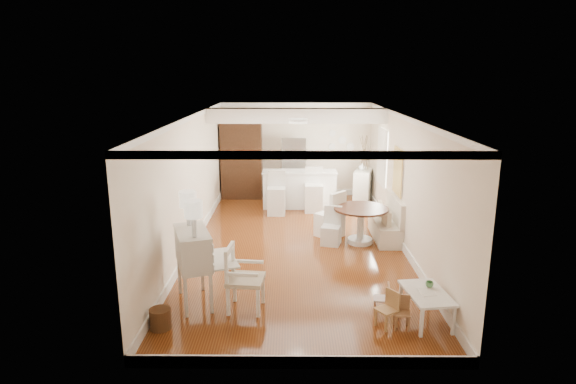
{
  "coord_description": "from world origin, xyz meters",
  "views": [
    {
      "loc": [
        -0.13,
        -9.89,
        3.66
      ],
      "look_at": [
        -0.2,
        0.3,
        1.13
      ],
      "focal_mm": 30.0,
      "sensor_mm": 36.0,
      "label": 1
    }
  ],
  "objects_px": {
    "wicker_basket": "(160,319)",
    "bar_stool_right": "(314,190)",
    "kids_table": "(426,307)",
    "kids_chair_a": "(387,309)",
    "sideboard": "(363,186)",
    "gustavian_armchair": "(246,278)",
    "breakfast_counter": "(299,189)",
    "pantry_cabinet": "(242,160)",
    "dining_table": "(360,225)",
    "kids_chair_c": "(402,313)",
    "fridge": "(306,168)",
    "bar_stool_left": "(276,193)",
    "slip_chair_near": "(331,226)",
    "secretary_bureau": "(194,267)",
    "kids_chair_b": "(381,298)",
    "slip_chair_far": "(330,214)"
  },
  "relations": [
    {
      "from": "gustavian_armchair",
      "to": "kids_chair_c",
      "type": "xyz_separation_m",
      "value": [
        2.34,
        -0.58,
        -0.28
      ]
    },
    {
      "from": "kids_chair_a",
      "to": "breakfast_counter",
      "type": "relative_size",
      "value": 0.28
    },
    {
      "from": "gustavian_armchair",
      "to": "fridge",
      "type": "height_order",
      "value": "fridge"
    },
    {
      "from": "pantry_cabinet",
      "to": "fridge",
      "type": "xyz_separation_m",
      "value": [
        1.9,
        -0.03,
        -0.25
      ]
    },
    {
      "from": "sideboard",
      "to": "gustavian_armchair",
      "type": "bearing_deg",
      "value": -97.43
    },
    {
      "from": "kids_chair_a",
      "to": "slip_chair_near",
      "type": "relative_size",
      "value": 0.68
    },
    {
      "from": "secretary_bureau",
      "to": "pantry_cabinet",
      "type": "xyz_separation_m",
      "value": [
        0.1,
        6.87,
        0.53
      ]
    },
    {
      "from": "slip_chair_far",
      "to": "fridge",
      "type": "xyz_separation_m",
      "value": [
        -0.45,
        3.51,
        0.36
      ]
    },
    {
      "from": "kids_chair_a",
      "to": "fridge",
      "type": "height_order",
      "value": "fridge"
    },
    {
      "from": "kids_table",
      "to": "kids_chair_a",
      "type": "relative_size",
      "value": 1.68
    },
    {
      "from": "bar_stool_left",
      "to": "pantry_cabinet",
      "type": "relative_size",
      "value": 0.5
    },
    {
      "from": "breakfast_counter",
      "to": "bar_stool_right",
      "type": "xyz_separation_m",
      "value": [
        0.38,
        -0.45,
        0.08
      ]
    },
    {
      "from": "dining_table",
      "to": "bar_stool_right",
      "type": "distance_m",
      "value": 2.65
    },
    {
      "from": "kids_chair_c",
      "to": "slip_chair_far",
      "type": "bearing_deg",
      "value": 106.34
    },
    {
      "from": "breakfast_counter",
      "to": "pantry_cabinet",
      "type": "height_order",
      "value": "pantry_cabinet"
    },
    {
      "from": "bar_stool_right",
      "to": "sideboard",
      "type": "xyz_separation_m",
      "value": [
        1.47,
        1.04,
        -0.13
      ]
    },
    {
      "from": "breakfast_counter",
      "to": "bar_stool_left",
      "type": "height_order",
      "value": "bar_stool_left"
    },
    {
      "from": "kids_chair_a",
      "to": "breakfast_counter",
      "type": "xyz_separation_m",
      "value": [
        -1.17,
        6.54,
        0.23
      ]
    },
    {
      "from": "kids_chair_a",
      "to": "pantry_cabinet",
      "type": "relative_size",
      "value": 0.25
    },
    {
      "from": "gustavian_armchair",
      "to": "kids_table",
      "type": "bearing_deg",
      "value": -91.83
    },
    {
      "from": "dining_table",
      "to": "slip_chair_near",
      "type": "relative_size",
      "value": 1.43
    },
    {
      "from": "secretary_bureau",
      "to": "kids_chair_c",
      "type": "bearing_deg",
      "value": -32.98
    },
    {
      "from": "secretary_bureau",
      "to": "kids_chair_a",
      "type": "distance_m",
      "value": 3.09
    },
    {
      "from": "bar_stool_right",
      "to": "slip_chair_near",
      "type": "bearing_deg",
      "value": -84.0
    },
    {
      "from": "bar_stool_left",
      "to": "fridge",
      "type": "height_order",
      "value": "fridge"
    },
    {
      "from": "kids_table",
      "to": "breakfast_counter",
      "type": "distance_m",
      "value": 6.62
    },
    {
      "from": "breakfast_counter",
      "to": "bar_stool_left",
      "type": "relative_size",
      "value": 1.78
    },
    {
      "from": "kids_table",
      "to": "kids_chair_a",
      "type": "height_order",
      "value": "kids_chair_a"
    },
    {
      "from": "wicker_basket",
      "to": "fridge",
      "type": "distance_m",
      "value": 8.05
    },
    {
      "from": "wicker_basket",
      "to": "pantry_cabinet",
      "type": "distance_m",
      "value": 7.77
    },
    {
      "from": "slip_chair_near",
      "to": "secretary_bureau",
      "type": "bearing_deg",
      "value": -115.96
    },
    {
      "from": "wicker_basket",
      "to": "bar_stool_right",
      "type": "relative_size",
      "value": 0.26
    },
    {
      "from": "kids_table",
      "to": "kids_chair_b",
      "type": "xyz_separation_m",
      "value": [
        -0.62,
        0.26,
        0.01
      ]
    },
    {
      "from": "secretary_bureau",
      "to": "fridge",
      "type": "bearing_deg",
      "value": 54.53
    },
    {
      "from": "slip_chair_near",
      "to": "breakfast_counter",
      "type": "distance_m",
      "value": 3.08
    },
    {
      "from": "kids_chair_c",
      "to": "fridge",
      "type": "bearing_deg",
      "value": 105.03
    },
    {
      "from": "wicker_basket",
      "to": "bar_stool_left",
      "type": "distance_m",
      "value": 6.1
    },
    {
      "from": "dining_table",
      "to": "bar_stool_right",
      "type": "xyz_separation_m",
      "value": [
        -0.91,
        2.49,
        0.19
      ]
    },
    {
      "from": "bar_stool_right",
      "to": "sideboard",
      "type": "bearing_deg",
      "value": 35.24
    },
    {
      "from": "slip_chair_near",
      "to": "pantry_cabinet",
      "type": "distance_m",
      "value": 4.77
    },
    {
      "from": "kids_chair_a",
      "to": "dining_table",
      "type": "height_order",
      "value": "dining_table"
    },
    {
      "from": "slip_chair_far",
      "to": "slip_chair_near",
      "type": "bearing_deg",
      "value": 41.56
    },
    {
      "from": "gustavian_armchair",
      "to": "kids_table",
      "type": "xyz_separation_m",
      "value": [
        2.75,
        -0.37,
        -0.29
      ]
    },
    {
      "from": "breakfast_counter",
      "to": "bar_stool_left",
      "type": "xyz_separation_m",
      "value": [
        -0.62,
        -0.72,
        0.06
      ]
    },
    {
      "from": "slip_chair_near",
      "to": "breakfast_counter",
      "type": "height_order",
      "value": "breakfast_counter"
    },
    {
      "from": "kids_chair_c",
      "to": "sideboard",
      "type": "bearing_deg",
      "value": 92.5
    },
    {
      "from": "bar_stool_right",
      "to": "fridge",
      "type": "distance_m",
      "value": 1.54
    },
    {
      "from": "kids_chair_b",
      "to": "sideboard",
      "type": "bearing_deg",
      "value": -177.41
    },
    {
      "from": "kids_table",
      "to": "slip_chair_near",
      "type": "relative_size",
      "value": 1.14
    },
    {
      "from": "wicker_basket",
      "to": "bar_stool_left",
      "type": "bearing_deg",
      "value": 75.47
    }
  ]
}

